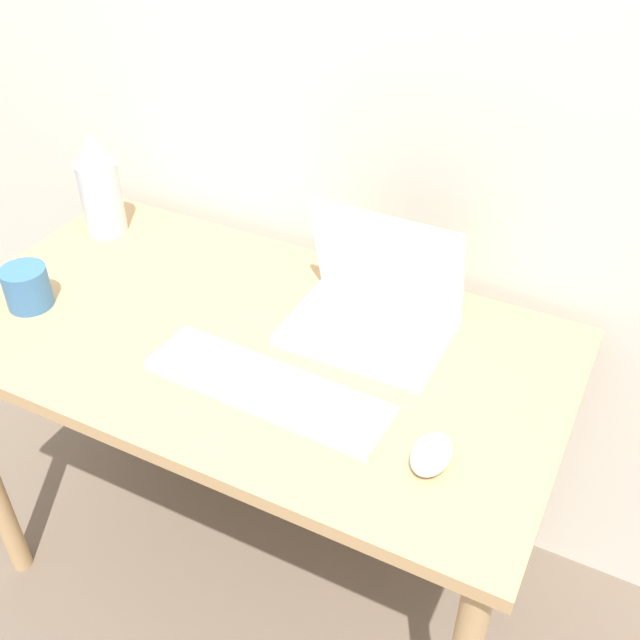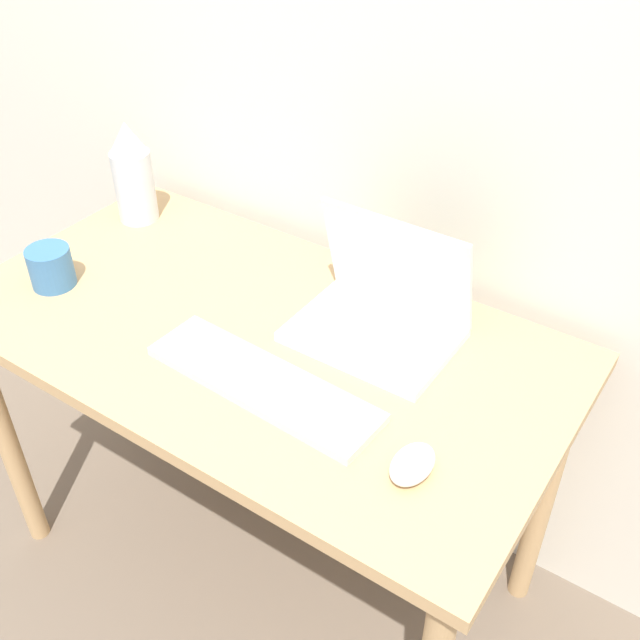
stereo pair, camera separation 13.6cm
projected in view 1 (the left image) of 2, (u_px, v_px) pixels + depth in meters
name	position (u px, v px, depth m)	size (l,w,h in m)	color
wall_back	(341.00, 32.00, 1.48)	(6.00, 0.05, 2.50)	silver
desk	(252.00, 374.00, 1.55)	(1.25, 0.68, 0.77)	tan
laptop	(374.00, 306.00, 1.48)	(0.31, 0.23, 0.24)	white
keyboard	(268.00, 387.00, 1.35)	(0.47, 0.15, 0.02)	silver
mouse	(431.00, 454.00, 1.21)	(0.06, 0.10, 0.03)	silver
vase	(99.00, 185.00, 1.73)	(0.10, 0.10, 0.25)	silver
mug	(27.00, 287.00, 1.54)	(0.09, 0.09, 0.09)	teal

